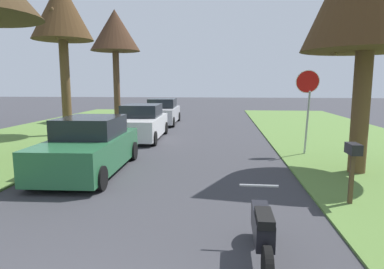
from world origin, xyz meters
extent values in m
cylinder|color=#9EA0A5|center=(4.53, 10.20, 1.16)|extent=(0.07, 0.41, 2.24)
cylinder|color=white|center=(4.53, 10.41, 2.59)|extent=(0.81, 0.15, 0.80)
cylinder|color=red|center=(4.53, 10.41, 2.59)|extent=(0.76, 0.16, 0.76)
cylinder|color=brown|center=(5.38, 7.87, 1.72)|extent=(0.47, 0.47, 3.35)
cylinder|color=brown|center=(5.06, 8.16, 3.94)|extent=(0.85, 0.91, 1.22)
cylinder|color=brown|center=(5.22, 8.45, 3.88)|extent=(1.35, 0.57, 1.13)
cylinder|color=brown|center=(5.23, 8.43, 4.10)|extent=(1.33, 0.55, 1.55)
cylinder|color=brown|center=(-5.95, 13.96, 2.30)|extent=(0.44, 0.44, 4.51)
cone|color=#452F1A|center=(-5.95, 13.96, 5.92)|extent=(2.82, 2.82, 2.73)
cylinder|color=brown|center=(-5.63, 13.51, 5.20)|extent=(1.13, 0.90, 1.40)
cylinder|color=brown|center=(-6.27, 13.50, 4.93)|extent=(1.11, 0.86, 0.90)
cylinder|color=#4E3626|center=(-5.56, 20.63, 2.36)|extent=(0.42, 0.42, 4.61)
cone|color=#3E281A|center=(-5.56, 20.63, 6.00)|extent=(3.25, 3.25, 2.67)
cylinder|color=#4E3626|center=(-5.08, 20.75, 5.25)|extent=(0.46, 1.15, 1.30)
cylinder|color=#4E3626|center=(-5.96, 20.17, 5.17)|extent=(1.14, 1.03, 1.17)
cube|color=#28663D|center=(-2.20, 7.34, 0.59)|extent=(1.95, 4.45, 0.85)
cube|color=black|center=(-2.21, 7.56, 1.29)|extent=(1.66, 2.07, 0.56)
cylinder|color=black|center=(-1.28, 5.72, 0.30)|extent=(0.22, 0.61, 0.60)
cylinder|color=black|center=(-3.02, 5.67, 0.30)|extent=(0.22, 0.61, 0.60)
cylinder|color=black|center=(-1.38, 9.02, 0.30)|extent=(0.22, 0.61, 0.60)
cylinder|color=black|center=(-3.12, 8.97, 0.30)|extent=(0.22, 0.61, 0.60)
cube|color=white|center=(-2.12, 13.25, 0.59)|extent=(1.95, 4.45, 0.85)
cube|color=black|center=(-2.13, 13.47, 1.29)|extent=(1.66, 2.07, 0.56)
cylinder|color=black|center=(-1.20, 11.63, 0.30)|extent=(0.22, 0.61, 0.60)
cylinder|color=black|center=(-2.94, 11.57, 0.30)|extent=(0.22, 0.61, 0.60)
cylinder|color=black|center=(-1.30, 14.92, 0.30)|extent=(0.22, 0.61, 0.60)
cylinder|color=black|center=(-3.04, 14.87, 0.30)|extent=(0.22, 0.61, 0.60)
cube|color=#BCBCC1|center=(-2.23, 19.20, 0.59)|extent=(1.95, 4.45, 0.85)
cube|color=black|center=(-2.23, 19.42, 1.29)|extent=(1.66, 2.07, 0.56)
cylinder|color=black|center=(-1.31, 17.58, 0.30)|extent=(0.22, 0.61, 0.60)
cylinder|color=black|center=(-3.05, 17.53, 0.30)|extent=(0.22, 0.61, 0.60)
cylinder|color=black|center=(-1.41, 20.88, 0.30)|extent=(0.22, 0.61, 0.60)
cylinder|color=black|center=(-3.14, 20.83, 0.30)|extent=(0.22, 0.61, 0.60)
cylinder|color=black|center=(2.18, 3.44, 0.30)|extent=(0.11, 0.60, 0.60)
cube|color=black|center=(2.17, 2.71, 0.58)|extent=(0.25, 1.02, 0.36)
cube|color=black|center=(2.16, 2.46, 0.78)|extent=(0.23, 0.56, 0.12)
cylinder|color=#9EA0A5|center=(2.18, 3.34, 0.95)|extent=(0.60, 0.05, 0.04)
cube|color=brown|center=(4.27, 5.22, 0.58)|extent=(0.08, 0.08, 1.05)
cube|color=black|center=(4.27, 5.22, 1.21)|extent=(0.22, 0.44, 0.22)
camera|label=1|loc=(1.60, -1.85, 2.53)|focal=31.70mm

